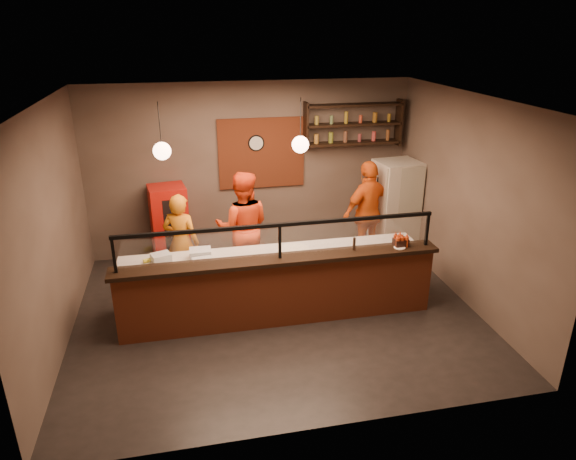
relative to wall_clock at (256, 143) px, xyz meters
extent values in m
plane|color=black|center=(-0.10, -2.46, -2.10)|extent=(6.00, 6.00, 0.00)
plane|color=#3C322E|center=(-0.10, -2.46, 1.10)|extent=(6.00, 6.00, 0.00)
plane|color=brown|center=(-0.10, 0.04, -0.50)|extent=(6.00, 0.00, 6.00)
plane|color=brown|center=(-3.10, -2.46, -0.50)|extent=(0.00, 5.00, 5.00)
plane|color=brown|center=(2.90, -2.46, -0.50)|extent=(0.00, 5.00, 5.00)
plane|color=brown|center=(-0.10, -4.96, -0.50)|extent=(6.00, 0.00, 6.00)
cube|color=#994021|center=(0.10, 0.01, -0.20)|extent=(1.60, 0.04, 1.30)
cube|color=#994021|center=(-0.10, -2.76, -1.60)|extent=(4.60, 0.25, 1.00)
cube|color=black|center=(-0.10, -2.76, -1.07)|extent=(4.70, 0.37, 0.06)
cube|color=gray|center=(-0.10, -2.26, -1.68)|extent=(4.60, 0.75, 0.85)
cube|color=silver|center=(-0.10, -2.26, -1.23)|extent=(4.60, 0.75, 0.05)
cube|color=white|center=(-0.10, -2.76, -0.79)|extent=(4.40, 0.02, 0.50)
cube|color=black|center=(-0.10, -2.76, -0.54)|extent=(4.50, 0.05, 0.05)
cube|color=black|center=(-2.32, -2.76, -0.79)|extent=(0.04, 0.04, 0.50)
cube|color=black|center=(-0.10, -2.76, -0.79)|extent=(0.04, 0.04, 0.50)
cube|color=black|center=(2.12, -2.76, -0.79)|extent=(0.04, 0.04, 0.50)
cube|color=black|center=(1.80, -0.14, -0.05)|extent=(1.80, 0.28, 0.04)
cube|color=black|center=(1.80, -0.14, 0.30)|extent=(1.80, 0.28, 0.04)
cube|color=black|center=(1.80, -0.14, 0.65)|extent=(1.80, 0.28, 0.04)
cube|color=black|center=(0.90, -0.14, 0.30)|extent=(0.04, 0.28, 0.85)
cube|color=black|center=(2.70, -0.14, 0.30)|extent=(0.04, 0.28, 0.85)
cylinder|color=black|center=(0.00, 0.00, 0.00)|extent=(0.30, 0.04, 0.30)
cylinder|color=black|center=(-1.60, -2.26, 0.80)|extent=(0.01, 0.01, 0.60)
sphere|color=#E7A47F|center=(-1.60, -2.26, 0.45)|extent=(0.24, 0.24, 0.24)
cylinder|color=black|center=(0.30, -2.26, 0.80)|extent=(0.01, 0.01, 0.60)
sphere|color=#E7A47F|center=(0.30, -2.26, 0.45)|extent=(0.24, 0.24, 0.24)
imported|color=orange|center=(-1.46, -1.37, -1.27)|extent=(0.71, 0.60, 1.65)
imported|color=#EA3F16|center=(-0.44, -1.25, -1.14)|extent=(1.04, 0.87, 1.92)
imported|color=orange|center=(1.88, -0.96, -1.15)|extent=(1.21, 0.84, 1.90)
cube|color=beige|center=(2.50, -0.74, -1.20)|extent=(0.83, 0.79, 1.81)
cube|color=#B2130B|center=(-1.66, -0.31, -1.36)|extent=(0.71, 0.66, 1.47)
cylinder|color=silver|center=(0.23, -2.19, -1.19)|extent=(0.62, 0.62, 0.01)
cube|color=silver|center=(-1.19, -2.23, -1.12)|extent=(0.32, 0.26, 0.16)
cube|color=silver|center=(-1.76, -2.22, -1.13)|extent=(0.32, 0.29, 0.13)
cube|color=silver|center=(-1.18, -2.54, -1.13)|extent=(0.29, 0.25, 0.14)
cylinder|color=yellow|center=(-1.85, -2.13, -1.17)|extent=(0.35, 0.19, 0.06)
cube|color=black|center=(1.74, -2.72, -0.98)|extent=(0.22, 0.17, 0.11)
cylinder|color=black|center=(1.01, -2.72, -0.94)|extent=(0.06, 0.06, 0.19)
cylinder|color=white|center=(1.70, -2.78, -1.03)|extent=(0.18, 0.18, 0.01)
camera|label=1|loc=(-1.34, -9.21, 2.05)|focal=32.00mm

